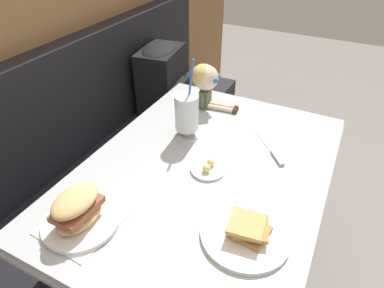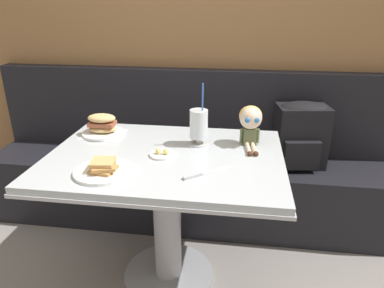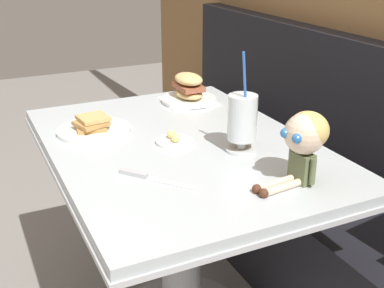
% 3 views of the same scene
% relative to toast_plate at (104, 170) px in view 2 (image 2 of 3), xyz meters
% --- Properties ---
extents(wood_panel_wall, '(4.40, 0.08, 2.40)m').
position_rel_toast_plate_xyz_m(wood_panel_wall, '(0.21, 1.10, 0.44)').
color(wood_panel_wall, olive).
rests_on(wood_panel_wall, ground).
extents(booth_bench, '(2.60, 0.48, 1.00)m').
position_rel_toast_plate_xyz_m(booth_bench, '(0.21, 0.86, -0.43)').
color(booth_bench, black).
rests_on(booth_bench, ground).
extents(diner_table, '(1.11, 0.81, 0.74)m').
position_rel_toast_plate_xyz_m(diner_table, '(0.21, 0.23, -0.21)').
color(diner_table, '#B2BCC1').
rests_on(diner_table, ground).
extents(toast_plate, '(0.25, 0.25, 0.06)m').
position_rel_toast_plate_xyz_m(toast_plate, '(0.00, 0.00, 0.00)').
color(toast_plate, white).
rests_on(toast_plate, diner_table).
extents(milkshake_glass, '(0.10, 0.10, 0.32)m').
position_rel_toast_plate_xyz_m(milkshake_glass, '(0.36, 0.37, 0.09)').
color(milkshake_glass, silver).
rests_on(milkshake_glass, diner_table).
extents(sandwich_plate, '(0.22, 0.22, 0.12)m').
position_rel_toast_plate_xyz_m(sandwich_plate, '(-0.17, 0.44, 0.03)').
color(sandwich_plate, white).
rests_on(sandwich_plate, diner_table).
extents(butter_saucer, '(0.12, 0.12, 0.04)m').
position_rel_toast_plate_xyz_m(butter_saucer, '(0.20, 0.21, -0.01)').
color(butter_saucer, white).
rests_on(butter_saucer, diner_table).
extents(butter_knife, '(0.20, 0.16, 0.01)m').
position_rel_toast_plate_xyz_m(butter_knife, '(0.40, 0.03, -0.01)').
color(butter_knife, silver).
rests_on(butter_knife, diner_table).
extents(seated_doll, '(0.12, 0.22, 0.20)m').
position_rel_toast_plate_xyz_m(seated_doll, '(0.61, 0.41, 0.11)').
color(seated_doll, '#5B6642').
rests_on(seated_doll, diner_table).
extents(backpack, '(0.33, 0.28, 0.41)m').
position_rel_toast_plate_xyz_m(backpack, '(0.93, 0.83, -0.10)').
color(backpack, black).
rests_on(backpack, booth_bench).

